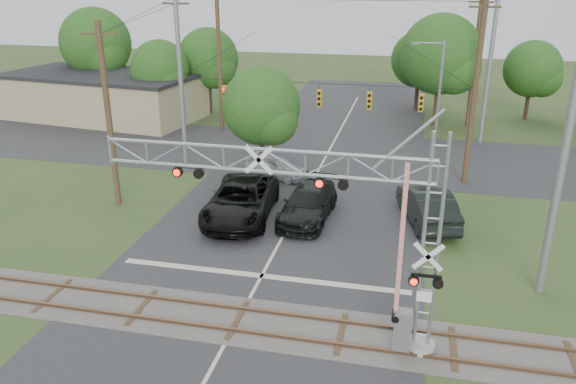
% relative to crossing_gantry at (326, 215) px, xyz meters
% --- Properties ---
extents(ground, '(160.00, 160.00, 0.00)m').
position_rel_crossing_gantry_xyz_m(ground, '(-3.38, -1.63, -4.93)').
color(ground, '#324520').
rests_on(ground, ground).
extents(road_main, '(14.00, 90.00, 0.02)m').
position_rel_crossing_gantry_xyz_m(road_main, '(-3.38, 8.37, -4.92)').
color(road_main, '#262628').
rests_on(road_main, ground).
extents(road_cross, '(90.00, 12.00, 0.02)m').
position_rel_crossing_gantry_xyz_m(road_cross, '(-3.38, 22.37, -4.92)').
color(road_cross, '#262628').
rests_on(road_cross, ground).
extents(railroad_track, '(90.00, 3.20, 0.17)m').
position_rel_crossing_gantry_xyz_m(railroad_track, '(-3.38, 0.37, -4.90)').
color(railroad_track, '#514946').
rests_on(railroad_track, ground).
extents(crossing_gantry, '(11.82, 1.02, 7.98)m').
position_rel_crossing_gantry_xyz_m(crossing_gantry, '(0.00, 0.00, 0.00)').
color(crossing_gantry, gray).
rests_on(crossing_gantry, ground).
extents(traffic_signal_span, '(19.34, 0.36, 11.50)m').
position_rel_crossing_gantry_xyz_m(traffic_signal_span, '(-2.45, 18.37, 0.70)').
color(traffic_signal_span, gray).
rests_on(traffic_signal_span, ground).
extents(pickup_black, '(3.91, 7.43, 1.99)m').
position_rel_crossing_gantry_xyz_m(pickup_black, '(-6.17, 9.89, -3.94)').
color(pickup_black, black).
rests_on(pickup_black, ground).
extents(car_dark, '(2.73, 6.06, 1.72)m').
position_rel_crossing_gantry_xyz_m(car_dark, '(-2.58, 10.54, -4.07)').
color(car_dark, black).
rests_on(car_dark, ground).
extents(sedan_silver, '(4.59, 3.06, 1.45)m').
position_rel_crossing_gantry_xyz_m(sedan_silver, '(-5.87, 16.64, -4.21)').
color(sedan_silver, '#9EA1A5').
rests_on(sedan_silver, ground).
extents(suv_dark, '(3.52, 6.18, 1.93)m').
position_rel_crossing_gantry_xyz_m(suv_dark, '(3.70, 11.45, -3.97)').
color(suv_dark, black).
rests_on(suv_dark, ground).
extents(commercial_building, '(18.58, 11.19, 4.10)m').
position_rel_crossing_gantry_xyz_m(commercial_building, '(-25.33, 29.35, -2.88)').
color(commercial_building, '#938962').
rests_on(commercial_building, ground).
extents(streetlight, '(2.23, 0.23, 8.36)m').
position_rel_crossing_gantry_xyz_m(streetlight, '(4.07, 22.56, -0.26)').
color(streetlight, gray).
rests_on(streetlight, ground).
extents(utility_poles, '(24.03, 28.28, 14.39)m').
position_rel_crossing_gantry_xyz_m(utility_poles, '(-0.14, 20.59, 1.43)').
color(utility_poles, '#412C1E').
rests_on(utility_poles, ground).
extents(treeline, '(52.98, 26.83, 9.62)m').
position_rel_crossing_gantry_xyz_m(treeline, '(-5.72, 31.08, 0.47)').
color(treeline, '#3B261A').
rests_on(treeline, ground).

